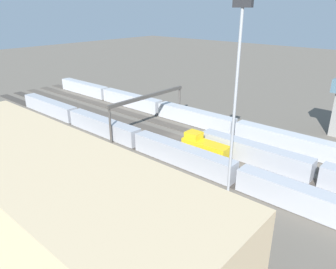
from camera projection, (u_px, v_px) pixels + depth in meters
name	position (u px, v px, depth m)	size (l,w,h in m)	color
ground_plane	(176.00, 137.00, 75.98)	(400.00, 400.00, 0.00)	#60594F
track_bed_0	(201.00, 126.00, 82.94)	(140.00, 2.80, 0.12)	#4C443D
track_bed_1	(189.00, 131.00, 79.45)	(140.00, 2.80, 0.12)	#4C443D
track_bed_2	(176.00, 137.00, 75.96)	(140.00, 2.80, 0.12)	#4C443D
track_bed_3	(162.00, 143.00, 72.47)	(140.00, 2.80, 0.12)	#3D3833
track_bed_4	(146.00, 150.00, 68.98)	(140.00, 2.80, 0.12)	#3D3833
train_on_track_4	(176.00, 153.00, 63.03)	(114.80, 3.00, 4.40)	maroon
train_on_track_0	(195.00, 117.00, 83.44)	(119.80, 3.00, 3.80)	#B7BABF
train_on_track_3	(204.00, 149.00, 64.60)	(10.00, 3.00, 5.00)	gold
train_on_track_2	(317.00, 173.00, 55.73)	(47.20, 3.00, 3.80)	#A8AAB2
light_mast_1	(237.00, 81.00, 46.74)	(2.80, 0.70, 29.78)	#9EA0A5
signal_gantry	(148.00, 100.00, 78.71)	(0.70, 25.00, 8.80)	#4C4742
maintenance_shed	(44.00, 192.00, 43.05)	(56.07, 16.55, 11.37)	tan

